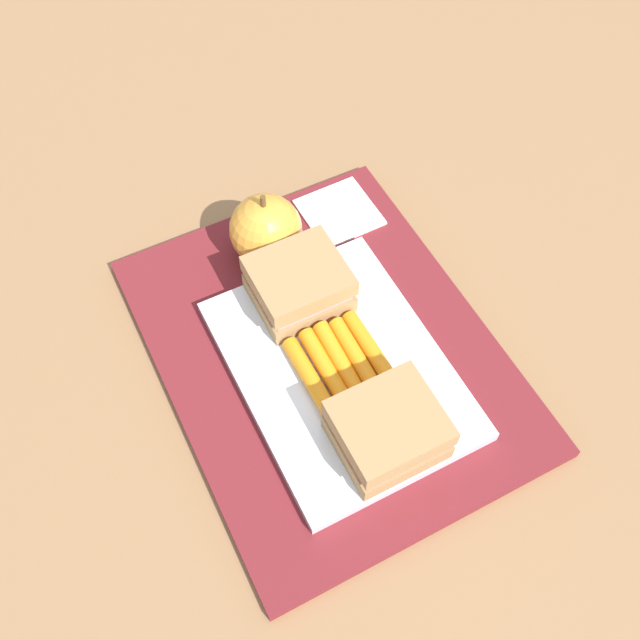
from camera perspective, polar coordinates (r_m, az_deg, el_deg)
ground_plane at (r=0.65m, az=0.50°, el=-2.81°), size 2.40×2.40×0.00m
lunchbag_mat at (r=0.65m, az=0.51°, el=-2.59°), size 0.36×0.28×0.01m
food_tray at (r=0.63m, az=1.57°, el=-3.85°), size 0.23×0.17×0.01m
sandwich_half_left at (r=0.57m, az=5.34°, el=-8.57°), size 0.07×0.08×0.04m
sandwich_half_right at (r=0.64m, az=-1.66°, el=2.81°), size 0.07×0.08×0.04m
carrot_sticks_bundle at (r=0.62m, az=1.58°, el=-3.26°), size 0.08×0.07×0.02m
apple at (r=0.68m, az=-4.58°, el=6.94°), size 0.07×0.07×0.08m
paper_napkin at (r=0.74m, az=1.52°, el=8.46°), size 0.07×0.07×0.00m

